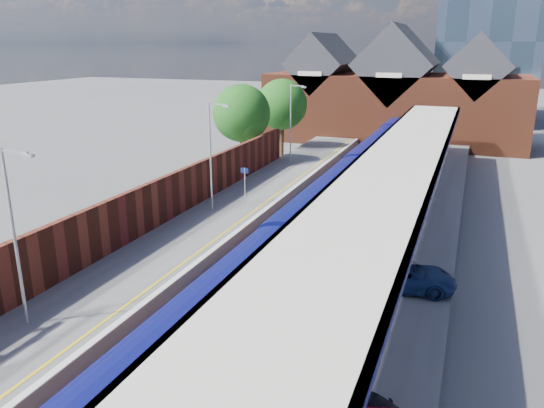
{
  "coord_description": "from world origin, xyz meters",
  "views": [
    {
      "loc": [
        9.08,
        -7.95,
        11.54
      ],
      "look_at": [
        -1.34,
        19.55,
        2.6
      ],
      "focal_mm": 35.0,
      "sensor_mm": 36.0,
      "label": 1
    }
  ],
  "objects_px": {
    "lamp_post_d": "(292,118)",
    "platform_sign": "(245,179)",
    "lamp_post_c": "(212,150)",
    "train": "(357,176)",
    "lamp_post_b": "(16,228)",
    "parked_car_blue": "(404,275)"
  },
  "relations": [
    {
      "from": "lamp_post_d",
      "to": "platform_sign",
      "type": "xyz_separation_m",
      "value": [
        1.36,
        -14.0,
        -2.3
      ]
    },
    {
      "from": "platform_sign",
      "to": "parked_car_blue",
      "type": "xyz_separation_m",
      "value": [
        11.91,
        -9.62,
        -1.06
      ]
    },
    {
      "from": "lamp_post_b",
      "to": "platform_sign",
      "type": "distance_m",
      "value": 18.2
    },
    {
      "from": "lamp_post_b",
      "to": "lamp_post_d",
      "type": "height_order",
      "value": "same"
    },
    {
      "from": "lamp_post_b",
      "to": "parked_car_blue",
      "type": "distance_m",
      "value": 16.05
    },
    {
      "from": "platform_sign",
      "to": "train",
      "type": "bearing_deg",
      "value": 42.63
    },
    {
      "from": "parked_car_blue",
      "to": "platform_sign",
      "type": "bearing_deg",
      "value": 43.27
    },
    {
      "from": "lamp_post_d",
      "to": "train",
      "type": "bearing_deg",
      "value": -45.6
    },
    {
      "from": "platform_sign",
      "to": "parked_car_blue",
      "type": "distance_m",
      "value": 15.35
    },
    {
      "from": "lamp_post_c",
      "to": "platform_sign",
      "type": "xyz_separation_m",
      "value": [
        1.36,
        2.0,
        -2.3
      ]
    },
    {
      "from": "train",
      "to": "lamp_post_d",
      "type": "bearing_deg",
      "value": 134.4
    },
    {
      "from": "lamp_post_c",
      "to": "lamp_post_d",
      "type": "bearing_deg",
      "value": 90.0
    },
    {
      "from": "platform_sign",
      "to": "lamp_post_d",
      "type": "bearing_deg",
      "value": 95.56
    },
    {
      "from": "lamp_post_b",
      "to": "platform_sign",
      "type": "xyz_separation_m",
      "value": [
        1.36,
        18.0,
        -2.3
      ]
    },
    {
      "from": "platform_sign",
      "to": "lamp_post_c",
      "type": "bearing_deg",
      "value": -124.26
    },
    {
      "from": "train",
      "to": "parked_car_blue",
      "type": "bearing_deg",
      "value": -70.85
    },
    {
      "from": "train",
      "to": "lamp_post_b",
      "type": "height_order",
      "value": "lamp_post_b"
    },
    {
      "from": "lamp_post_d",
      "to": "platform_sign",
      "type": "height_order",
      "value": "lamp_post_d"
    },
    {
      "from": "lamp_post_c",
      "to": "train",
      "type": "bearing_deg",
      "value": 45.44
    },
    {
      "from": "parked_car_blue",
      "to": "lamp_post_b",
      "type": "bearing_deg",
      "value": 114.46
    },
    {
      "from": "lamp_post_d",
      "to": "parked_car_blue",
      "type": "height_order",
      "value": "lamp_post_d"
    },
    {
      "from": "lamp_post_b",
      "to": "platform_sign",
      "type": "relative_size",
      "value": 2.8
    }
  ]
}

